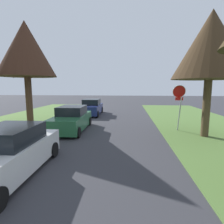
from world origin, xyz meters
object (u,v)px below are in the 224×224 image
Objects in this scene: street_tree_right_mid_b at (211,45)px; parked_sedan_navy at (91,108)px; stop_sign_far at (179,98)px; parked_sedan_green at (72,119)px; street_tree_left_mid_b at (26,50)px; parked_sedan_white at (7,154)px.

parked_sedan_navy is at bearing 137.23° from street_tree_right_mid_b.
stop_sign_far is 3.37m from street_tree_right_mid_b.
parked_sedan_navy is at bearing 90.76° from parked_sedan_green.
street_tree_right_mid_b is at bearing -7.79° from street_tree_left_mid_b.
street_tree_right_mid_b is 11.43m from street_tree_left_mid_b.
parked_sedan_navy is (-7.00, 6.26, -1.42)m from stop_sign_far.
parked_sedan_white is (-8.20, -5.27, -4.31)m from street_tree_right_mid_b.
stop_sign_far is at bearing 132.07° from street_tree_right_mid_b.
stop_sign_far is 9.49m from parked_sedan_navy.
parked_sedan_navy is (-8.15, 7.54, -4.31)m from street_tree_right_mid_b.
street_tree_right_mid_b is at bearing 32.74° from parked_sedan_white.
stop_sign_far reaches higher than parked_sedan_white.
street_tree_left_mid_b is 8.19m from parked_sedan_navy.
parked_sedan_navy is at bearing 138.18° from stop_sign_far.
street_tree_right_mid_b is 1.54× the size of parked_sedan_navy.
parked_sedan_green is (-6.91, -0.44, -1.42)m from stop_sign_far.
street_tree_left_mid_b reaches higher than parked_sedan_navy.
parked_sedan_white is at bearing -91.29° from parked_sedan_green.
street_tree_right_mid_b reaches higher than parked_sedan_green.
street_tree_right_mid_b reaches higher than parked_sedan_white.
street_tree_left_mid_b is (-11.32, 1.55, 0.30)m from street_tree_right_mid_b.
street_tree_left_mid_b is 1.61× the size of parked_sedan_white.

